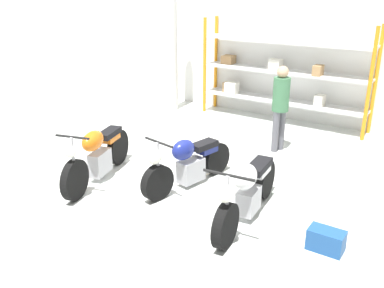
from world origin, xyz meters
TOP-DOWN VIEW (x-y plane):
  - ground_plane at (0.00, 0.00)m, footprint 30.00×30.00m
  - back_wall at (0.00, 4.82)m, footprint 30.00×0.08m
  - shelving_rack at (-0.26, 4.45)m, footprint 4.06×0.63m
  - support_pillar at (-2.91, 3.86)m, footprint 0.28×0.28m
  - motorcycle_orange at (-1.39, -0.35)m, footprint 0.82×2.06m
  - motorcycle_blue at (-0.00, 0.27)m, footprint 0.65×1.92m
  - motorcycle_white at (1.28, -0.15)m, footprint 0.67×2.13m
  - person_browsing at (0.58, 2.61)m, footprint 0.40×0.40m
  - toolbox at (2.45, -0.27)m, footprint 0.44×0.26m

SIDE VIEW (x-z plane):
  - ground_plane at x=0.00m, z-range 0.00..0.00m
  - toolbox at x=2.45m, z-range 0.00..0.28m
  - motorcycle_blue at x=0.00m, z-range -0.06..0.89m
  - motorcycle_white at x=1.28m, z-range -0.05..0.94m
  - motorcycle_orange at x=-1.39m, z-range -0.05..0.97m
  - person_browsing at x=0.58m, z-range 0.15..1.84m
  - shelving_rack at x=-0.26m, z-range -0.02..2.34m
  - back_wall at x=0.00m, z-range 0.00..3.60m
  - support_pillar at x=-2.91m, z-range 0.00..3.60m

